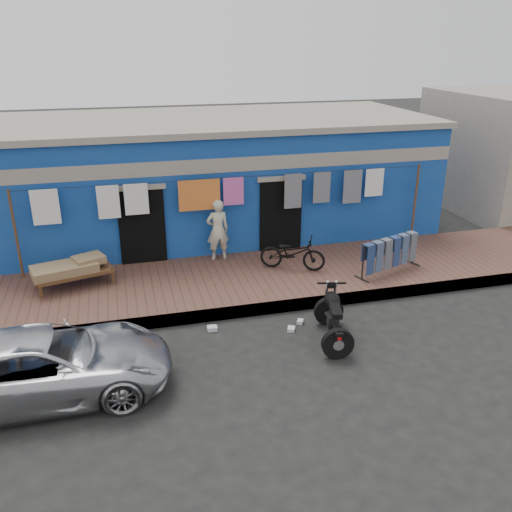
{
  "coord_description": "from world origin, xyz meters",
  "views": [
    {
      "loc": [
        -2.67,
        -8.2,
        5.42
      ],
      "look_at": [
        0.0,
        2.0,
        1.15
      ],
      "focal_mm": 38.0,
      "sensor_mm": 36.0,
      "label": 1
    }
  ],
  "objects_px": {
    "motorcycle": "(333,317)",
    "charpoy": "(74,273)",
    "car": "(45,364)",
    "jeans_rack": "(389,254)",
    "seated_person": "(218,230)",
    "bicycle": "(293,249)"
  },
  "relations": [
    {
      "from": "motorcycle",
      "to": "charpoy",
      "type": "xyz_separation_m",
      "value": [
        -4.85,
        3.28,
        0.03
      ]
    },
    {
      "from": "car",
      "to": "jeans_rack",
      "type": "height_order",
      "value": "car"
    },
    {
      "from": "car",
      "to": "seated_person",
      "type": "relative_size",
      "value": 2.66
    },
    {
      "from": "jeans_rack",
      "to": "charpoy",
      "type": "bearing_deg",
      "value": 171.62
    },
    {
      "from": "seated_person",
      "to": "jeans_rack",
      "type": "xyz_separation_m",
      "value": [
        3.75,
        -1.78,
        -0.34
      ]
    },
    {
      "from": "bicycle",
      "to": "jeans_rack",
      "type": "xyz_separation_m",
      "value": [
        2.16,
        -0.71,
        -0.07
      ]
    },
    {
      "from": "motorcycle",
      "to": "car",
      "type": "bearing_deg",
      "value": -161.08
    },
    {
      "from": "charpoy",
      "to": "jeans_rack",
      "type": "xyz_separation_m",
      "value": [
        7.16,
        -1.05,
        0.14
      ]
    },
    {
      "from": "seated_person",
      "to": "motorcycle",
      "type": "distance_m",
      "value": 4.29
    },
    {
      "from": "motorcycle",
      "to": "jeans_rack",
      "type": "xyz_separation_m",
      "value": [
        2.31,
        2.23,
        0.17
      ]
    },
    {
      "from": "seated_person",
      "to": "charpoy",
      "type": "distance_m",
      "value": 3.52
    },
    {
      "from": "bicycle",
      "to": "motorcycle",
      "type": "xyz_separation_m",
      "value": [
        -0.15,
        -2.94,
        -0.24
      ]
    },
    {
      "from": "car",
      "to": "seated_person",
      "type": "bearing_deg",
      "value": -40.32
    },
    {
      "from": "seated_person",
      "to": "jeans_rack",
      "type": "height_order",
      "value": "seated_person"
    },
    {
      "from": "car",
      "to": "jeans_rack",
      "type": "distance_m",
      "value": 7.89
    },
    {
      "from": "seated_person",
      "to": "jeans_rack",
      "type": "relative_size",
      "value": 0.85
    },
    {
      "from": "seated_person",
      "to": "charpoy",
      "type": "height_order",
      "value": "seated_person"
    },
    {
      "from": "motorcycle",
      "to": "jeans_rack",
      "type": "distance_m",
      "value": 3.21
    },
    {
      "from": "bicycle",
      "to": "car",
      "type": "bearing_deg",
      "value": 149.23
    },
    {
      "from": "charpoy",
      "to": "jeans_rack",
      "type": "distance_m",
      "value": 7.24
    },
    {
      "from": "charpoy",
      "to": "jeans_rack",
      "type": "bearing_deg",
      "value": -8.38
    },
    {
      "from": "seated_person",
      "to": "motorcycle",
      "type": "xyz_separation_m",
      "value": [
        1.45,
        -4.0,
        -0.51
      ]
    }
  ]
}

